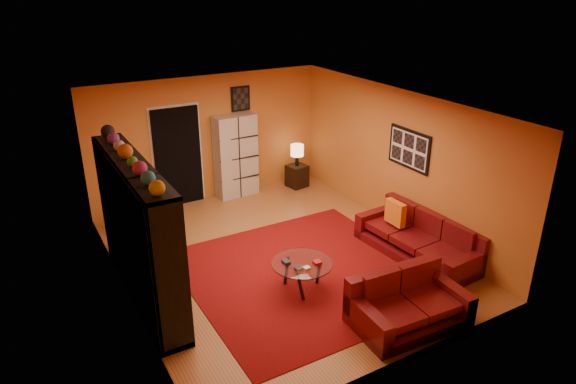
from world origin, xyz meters
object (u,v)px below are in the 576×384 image
loveseat (405,303)px  coffee_table (302,266)px  sofa (421,239)px  storage_cabinet (236,156)px  bowl_chair (136,213)px  tv (142,233)px  table_lamp (297,151)px  side_table (297,176)px  entertainment_unit (138,232)px

loveseat → coffee_table: loveseat is taller
sofa → loveseat: 1.95m
storage_cabinet → bowl_chair: size_ratio=2.45×
tv → table_lamp: (4.11, 2.56, -0.17)m
loveseat → bowl_chair: size_ratio=2.21×
table_lamp → side_table: bearing=-116.6°
side_table → loveseat: bearing=-103.8°
coffee_table → table_lamp: (2.06, 3.61, 0.42)m
tv → table_lamp: size_ratio=2.12×
storage_cabinet → tv: bearing=-137.3°
tv → loveseat: (2.88, -2.41, -0.73)m
side_table → entertainment_unit: bearing=-148.4°
coffee_table → storage_cabinet: 3.95m
loveseat → sofa: bearing=-46.1°
sofa → table_lamp: bearing=90.3°
sofa → entertainment_unit: bearing=161.8°
tv → loveseat: tv is taller
tv → table_lamp: tv is taller
loveseat → side_table: (1.22, 4.97, -0.03)m
entertainment_unit → storage_cabinet: size_ratio=1.70×
sofa → bowl_chair: (-3.94, 3.38, 0.03)m
loveseat → tv: bearing=53.5°
bowl_chair → side_table: bearing=5.0°
coffee_table → storage_cabinet: size_ratio=0.52×
table_lamp → tv: bearing=-148.0°
tv → bowl_chair: tv is taller
entertainment_unit → sofa: (4.41, -1.15, -0.77)m
entertainment_unit → bowl_chair: size_ratio=4.15×
side_table → storage_cabinet: bearing=169.8°
sofa → table_lamp: size_ratio=4.68×
loveseat → coffee_table: bearing=35.0°
coffee_table → table_lamp: size_ratio=1.91×
storage_cabinet → side_table: size_ratio=3.54×
sofa → coffee_table: bearing=174.3°
tv → sofa: size_ratio=0.45×
storage_cabinet → side_table: (1.37, -0.25, -0.63)m
loveseat → table_lamp: size_ratio=3.31×
tv → sofa: (4.36, -1.14, -0.73)m
entertainment_unit → coffee_table: 2.43m
tv → sofa: tv is taller
coffee_table → table_lamp: table_lamp is taller
tv → loveseat: size_ratio=0.64×
tv → coffee_table: (2.05, -1.05, -0.59)m
loveseat → storage_cabinet: storage_cabinet is taller
tv → coffee_table: 2.38m
tv → side_table: (4.11, 2.56, -0.76)m
entertainment_unit → coffee_table: size_ratio=3.27×
tv → bowl_chair: bearing=-10.6°
tv → storage_cabinet: (2.73, 2.81, -0.13)m
bowl_chair → tv: bearing=-100.6°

